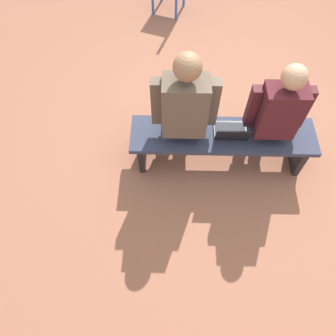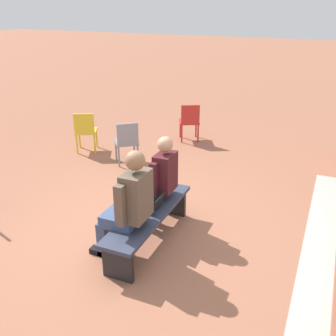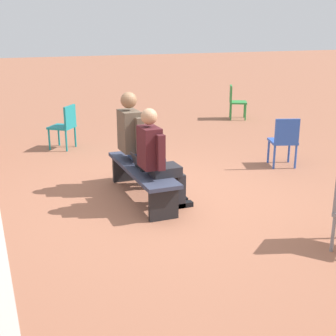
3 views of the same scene
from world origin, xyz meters
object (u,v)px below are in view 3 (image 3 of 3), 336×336
(laptop, at_px, (142,165))
(plastic_chair_by_pillar, at_px, (235,100))
(person_student, at_px, (157,156))
(person_adult, at_px, (137,139))
(bench, at_px, (142,174))
(plastic_chair_far_right, at_px, (284,139))
(plastic_chair_mid_courtyard, at_px, (65,124))

(laptop, height_order, plastic_chair_by_pillar, plastic_chair_by_pillar)
(person_student, bearing_deg, person_adult, -0.39)
(bench, xyz_separation_m, plastic_chair_far_right, (0.51, -2.67, 0.13))
(plastic_chair_far_right, distance_m, plastic_chair_mid_courtyard, 4.07)
(person_adult, height_order, plastic_chair_by_pillar, person_adult)
(plastic_chair_mid_courtyard, bearing_deg, laptop, -171.67)
(person_student, xyz_separation_m, plastic_chair_mid_courtyard, (3.51, 0.54, -0.23))
(bench, xyz_separation_m, person_adult, (0.39, -0.07, 0.39))
(person_adult, xyz_separation_m, plastic_chair_far_right, (0.12, -2.60, -0.27))
(person_adult, relative_size, laptop, 4.43)
(laptop, bearing_deg, person_student, -167.75)
(person_adult, xyz_separation_m, laptop, (-0.46, 0.08, -0.25))
(plastic_chair_by_pillar, bearing_deg, plastic_chair_mid_courtyard, 107.03)
(laptop, distance_m, plastic_chair_by_pillar, 6.06)
(bench, relative_size, plastic_chair_mid_courtyard, 2.14)
(laptop, relative_size, plastic_chair_far_right, 0.38)
(plastic_chair_far_right, height_order, plastic_chair_mid_courtyard, same)
(person_student, bearing_deg, plastic_chair_mid_courtyard, 8.73)
(bench, height_order, person_adult, person_adult)
(laptop, height_order, plastic_chair_far_right, plastic_chair_far_right)
(person_adult, relative_size, plastic_chair_by_pillar, 1.69)
(person_student, bearing_deg, bench, 8.82)
(bench, xyz_separation_m, person_student, (-0.43, -0.07, 0.35))
(plastic_chair_mid_courtyard, bearing_deg, person_student, -171.27)
(person_adult, bearing_deg, plastic_chair_mid_courtyard, 11.43)
(laptop, relative_size, plastic_chair_by_pillar, 0.38)
(bench, xyz_separation_m, laptop, (-0.07, 0.01, 0.15))
(person_adult, distance_m, plastic_chair_far_right, 2.62)
(person_student, bearing_deg, plastic_chair_far_right, -70.18)
(laptop, bearing_deg, plastic_chair_far_right, -77.82)
(plastic_chair_far_right, xyz_separation_m, plastic_chair_mid_courtyard, (2.57, 3.15, 0.00))
(person_adult, height_order, plastic_chair_mid_courtyard, person_adult)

